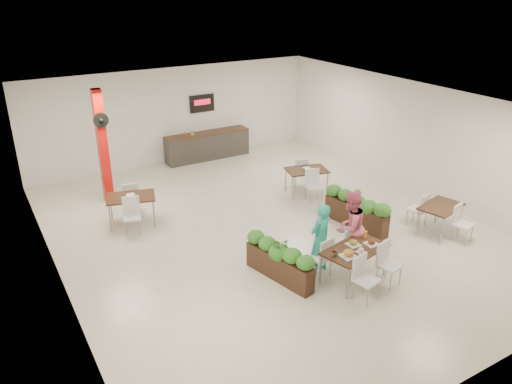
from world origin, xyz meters
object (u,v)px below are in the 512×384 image
at_px(planter_left, 279,258).
at_px(red_column, 103,146).
at_px(side_table_b, 307,173).
at_px(side_table_c, 441,211).
at_px(service_counter, 207,145).
at_px(main_table, 355,254).
at_px(planter_right, 356,209).
at_px(diner_man, 320,238).
at_px(diner_woman, 350,227).
at_px(side_table_a, 131,201).

bearing_deg(planter_left, red_column, 108.68).
bearing_deg(side_table_b, side_table_c, -55.09).
xyz_separation_m(service_counter, main_table, (-0.72, -8.54, 0.14)).
bearing_deg(side_table_b, planter_right, -79.22).
xyz_separation_m(diner_man, diner_woman, (0.80, 0.00, 0.05)).
bearing_deg(main_table, planter_right, 47.76).
height_order(red_column, planter_right, red_column).
bearing_deg(diner_man, planter_right, -161.90).
bearing_deg(diner_woman, side_table_c, 165.61).
bearing_deg(side_table_c, planter_left, 162.26).
bearing_deg(planter_right, side_table_b, 85.90).
bearing_deg(main_table, planter_left, 147.52).
bearing_deg(planter_left, side_table_c, -3.67).
relative_size(diner_woman, planter_right, 0.88).
xyz_separation_m(red_column, side_table_b, (5.15, -2.43, -1.02)).
bearing_deg(diner_woman, service_counter, -104.26).
height_order(red_column, side_table_a, red_column).
height_order(main_table, side_table_c, same).
xyz_separation_m(main_table, planter_left, (-1.30, 0.83, -0.14)).
xyz_separation_m(planter_left, side_table_c, (4.52, -0.29, 0.12)).
bearing_deg(diner_man, main_table, 108.78).
xyz_separation_m(main_table, diner_woman, (0.41, 0.66, 0.21)).
distance_m(diner_man, planter_right, 2.43).
distance_m(main_table, diner_woman, 0.80).
relative_size(red_column, side_table_a, 1.91).
bearing_deg(side_table_b, side_table_a, -173.19).
height_order(diner_woman, side_table_b, diner_woman).
height_order(service_counter, planter_right, service_counter).
distance_m(red_column, main_table, 7.51).
relative_size(red_column, side_table_c, 1.91).
bearing_deg(planter_left, side_table_a, 113.91).
bearing_deg(red_column, planter_right, -44.03).
height_order(service_counter, side_table_b, service_counter).
bearing_deg(service_counter, main_table, -94.80).
height_order(diner_man, side_table_c, diner_man).
height_order(diner_woman, side_table_c, diner_woman).
relative_size(red_column, service_counter, 1.07).
bearing_deg(main_table, service_counter, 85.20).
bearing_deg(diner_woman, diner_man, -12.02).
xyz_separation_m(diner_man, planter_left, (-0.91, 0.17, -0.29)).
bearing_deg(diner_woman, side_table_a, -62.54).
relative_size(service_counter, side_table_a, 1.79).
relative_size(service_counter, diner_woman, 1.78).
height_order(diner_man, diner_woman, diner_woman).
relative_size(diner_man, diner_woman, 0.94).
distance_m(service_counter, diner_man, 7.97).
xyz_separation_m(red_column, side_table_a, (0.15, -1.72, -1.01)).
bearing_deg(diner_man, service_counter, -110.02).
bearing_deg(red_column, side_table_c, -43.36).
height_order(red_column, main_table, red_column).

